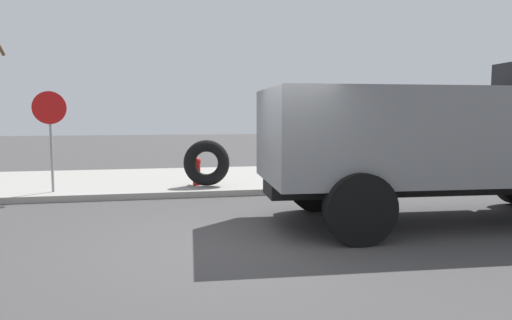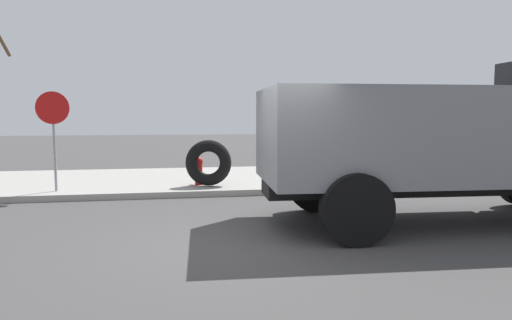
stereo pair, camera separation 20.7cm
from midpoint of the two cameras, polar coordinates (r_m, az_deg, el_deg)
The scene contains 6 objects.
ground_plane at distance 7.12m, azimuth -1.65°, elevation -10.26°, with size 80.00×80.00×0.00m, color #423F3F.
sidewalk_curb at distance 13.44m, azimuth -6.19°, elevation -2.44°, with size 36.00×5.00×0.15m, color #99968E.
fire_hydrant at distance 11.87m, azimuth -7.91°, elevation -1.27°, with size 0.23×0.51×0.73m.
loose_tire at distance 11.63m, azimuth -6.69°, elevation -0.36°, with size 1.16×1.16×0.30m, color black.
stop_sign at distance 11.68m, azimuth -24.76°, elevation 4.29°, with size 0.76×0.08×2.35m.
dump_truck_gray at distance 9.12m, azimuth 24.24°, elevation 3.01°, with size 7.11×3.08×3.00m.
Camera 1 is at (-1.22, -6.74, 1.94)m, focal length 32.08 mm.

